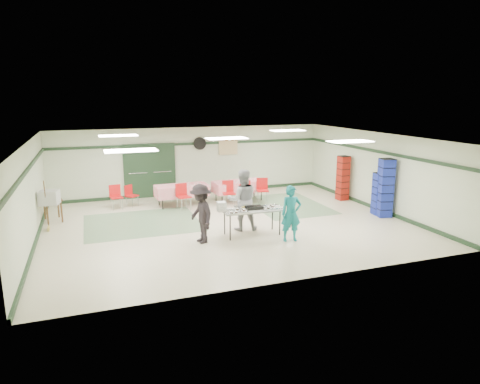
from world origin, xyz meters
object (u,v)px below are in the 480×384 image
object	(u,v)px
volunteer_teal	(291,214)
chair_b	(228,190)
chair_loose_a	(130,194)
chair_loose_b	(116,194)
printer_table	(52,202)
broom	(46,205)
crate_stack_blue_a	(379,194)
chair_a	(246,190)
volunteer_grey	(243,200)
crate_stack_blue_b	(385,188)
dining_table_b	(182,190)
crate_stack_red	(343,178)
chair_c	(262,188)
volunteer_dark	(201,214)
office_printer	(49,197)
dining_table_a	(239,186)
chair_d	(183,194)
serving_table	(252,211)

from	to	relation	value
volunteer_teal	chair_b	xyz separation A→B (m)	(-0.41, 4.29, -0.22)
chair_loose_a	chair_loose_b	bearing A→B (deg)	158.44
chair_loose_b	printer_table	world-z (taller)	chair_loose_b
volunteer_teal	broom	bearing A→B (deg)	161.67
crate_stack_blue_a	chair_a	bearing A→B (deg)	142.29
volunteer_grey	crate_stack_blue_b	bearing A→B (deg)	-170.17
dining_table_b	crate_stack_blue_a	size ratio (longest dim) A/B	1.35
crate_stack_blue_a	broom	size ratio (longest dim) A/B	0.95
volunteer_grey	chair_loose_b	world-z (taller)	volunteer_grey
crate_stack_blue_a	crate_stack_red	bearing A→B (deg)	90.00
crate_stack_blue_a	volunteer_teal	bearing A→B (deg)	-160.30
chair_c	volunteer_dark	bearing A→B (deg)	-117.92
chair_b	office_printer	distance (m)	5.99
dining_table_a	crate_stack_blue_b	world-z (taller)	crate_stack_blue_b
volunteer_teal	chair_d	distance (m)	4.78
chair_a	chair_c	xyz separation A→B (m)	(0.66, 0.00, 0.03)
chair_b	crate_stack_blue_b	world-z (taller)	crate_stack_blue_b
printer_table	crate_stack_blue_b	bearing A→B (deg)	-28.68
crate_stack_blue_b	printer_table	size ratio (longest dim) A/B	2.18
dining_table_a	crate_stack_red	xyz separation A→B (m)	(3.79, -1.24, 0.28)
volunteer_dark	chair_loose_b	xyz separation A→B (m)	(-1.96, 4.44, -0.29)
broom	crate_stack_blue_b	bearing A→B (deg)	-20.51
chair_b	chair_d	bearing A→B (deg)	-174.84
serving_table	chair_d	world-z (taller)	chair_d
crate_stack_blue_a	crate_stack_red	size ratio (longest dim) A/B	0.84
volunteer_grey	broom	world-z (taller)	volunteer_grey
volunteer_teal	volunteer_grey	bearing A→B (deg)	132.49
dining_table_b	chair_d	size ratio (longest dim) A/B	2.09
volunteer_teal	volunteer_dark	bearing A→B (deg)	172.53
crate_stack_blue_b	chair_d	bearing A→B (deg)	152.57
chair_d	crate_stack_blue_b	xyz separation A→B (m)	(6.08, -3.16, 0.41)
chair_loose_b	chair_a	bearing A→B (deg)	-19.47
volunteer_dark	chair_d	world-z (taller)	volunteer_dark
volunteer_teal	chair_b	bearing A→B (deg)	104.28
chair_c	printer_table	size ratio (longest dim) A/B	1.03
chair_c	chair_d	xyz separation A→B (m)	(-3.03, 0.00, -0.00)
volunteer_dark	broom	bearing A→B (deg)	-132.29
chair_b	crate_stack_blue_b	xyz separation A→B (m)	(4.38, -3.16, 0.42)
chair_a	serving_table	bearing A→B (deg)	-104.83
chair_loose_b	crate_stack_blue_b	xyz separation A→B (m)	(8.30, -4.00, 0.45)
crate_stack_blue_a	printer_table	world-z (taller)	crate_stack_blue_a
volunteer_grey	broom	size ratio (longest dim) A/B	1.22
crate_stack_red	serving_table	bearing A→B (deg)	-149.93
volunteer_teal	chair_b	distance (m)	4.31
chair_c	chair_loose_a	world-z (taller)	chair_c
dining_table_b	crate_stack_blue_a	bearing A→B (deg)	-32.67
volunteer_grey	chair_c	xyz separation A→B (m)	(1.85, 2.91, -0.36)
serving_table	crate_stack_blue_a	xyz separation A→B (m)	(4.80, 0.59, 0.00)
chair_loose_a	crate_stack_red	xyz separation A→B (m)	(7.78, -1.70, 0.37)
chair_a	crate_stack_red	xyz separation A→B (m)	(3.70, -0.67, 0.32)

